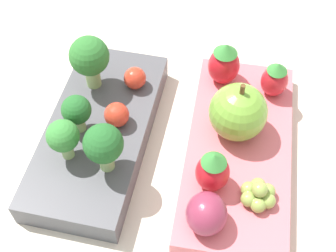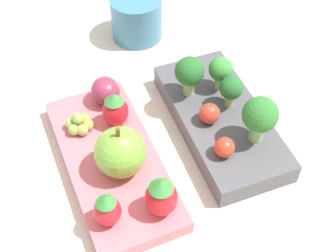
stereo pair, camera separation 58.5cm
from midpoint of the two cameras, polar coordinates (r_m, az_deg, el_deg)
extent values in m
plane|color=beige|center=(0.43, -16.88, -38.93)|extent=(4.00, 4.00, 0.00)
cube|color=#4C4C51|center=(0.43, -27.03, -33.98)|extent=(0.22, 0.12, 0.03)
cube|color=#DB6670|center=(0.41, -4.57, -39.72)|extent=(0.23, 0.11, 0.02)
cylinder|color=#93B770|center=(0.41, -28.82, -40.63)|extent=(0.01, 0.01, 0.02)
sphere|color=#236028|center=(0.38, -30.77, -40.62)|extent=(0.04, 0.04, 0.04)
cylinder|color=#93B770|center=(0.41, -27.33, -26.32)|extent=(0.02, 0.02, 0.02)
sphere|color=#2D702D|center=(0.39, -29.06, -25.37)|extent=(0.04, 0.04, 0.04)
cylinder|color=#93B770|center=(0.42, -33.66, -37.36)|extent=(0.01, 0.01, 0.02)
sphere|color=#388438|center=(0.40, -35.37, -37.12)|extent=(0.03, 0.03, 0.03)
cylinder|color=#93B770|center=(0.42, -30.86, -33.74)|extent=(0.01, 0.01, 0.02)
sphere|color=#236028|center=(0.40, -32.29, -33.39)|extent=(0.03, 0.03, 0.03)
sphere|color=red|center=(0.40, -21.19, -27.77)|extent=(0.02, 0.02, 0.02)
sphere|color=red|center=(0.40, -25.52, -34.01)|extent=(0.02, 0.02, 0.02)
sphere|color=#70A838|center=(0.37, -5.42, -37.01)|extent=(0.06, 0.06, 0.06)
cylinder|color=brown|center=(0.34, -5.92, -37.02)|extent=(0.00, 0.00, 0.01)
ellipsoid|color=red|center=(0.38, 2.60, -29.69)|extent=(0.03, 0.03, 0.04)
cone|color=#388438|center=(0.36, 2.74, -29.30)|extent=(0.02, 0.02, 0.01)
ellipsoid|color=red|center=(0.38, -6.03, -26.78)|extent=(0.03, 0.03, 0.04)
cone|color=#388438|center=(0.36, -6.39, -26.11)|extent=(0.02, 0.02, 0.01)
ellipsoid|color=red|center=(0.38, -11.76, -45.74)|extent=(0.03, 0.03, 0.04)
cone|color=#388438|center=(0.36, -12.57, -46.23)|extent=(0.02, 0.02, 0.01)
ellipsoid|color=#892D47|center=(0.40, -14.33, -50.94)|extent=(0.04, 0.03, 0.03)
sphere|color=#8EA84C|center=(0.39, -2.86, -46.89)|extent=(0.01, 0.01, 0.01)
sphere|color=#8EA84C|center=(0.40, -4.76, -47.38)|extent=(0.01, 0.01, 0.01)
sphere|color=#8EA84C|center=(0.40, -5.09, -48.72)|extent=(0.01, 0.01, 0.01)
sphere|color=#8EA84C|center=(0.40, -3.45, -49.58)|extent=(0.01, 0.01, 0.01)
sphere|color=#8EA84C|center=(0.40, -1.49, -49.08)|extent=(0.01, 0.01, 0.01)
sphere|color=#8EA84C|center=(0.40, -1.24, -47.73)|extent=(0.01, 0.01, 0.01)
sphere|color=#8EA84C|center=(0.39, -3.25, -48.53)|extent=(0.01, 0.01, 0.01)
camera|label=1|loc=(0.29, -147.51, -53.35)|focal=50.00mm
camera|label=2|loc=(0.29, 32.49, 53.35)|focal=50.00mm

